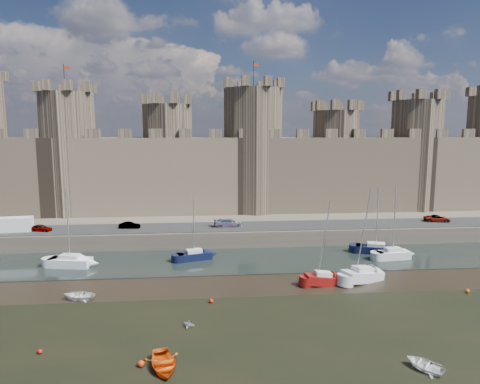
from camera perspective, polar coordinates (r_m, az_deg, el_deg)
The scene contains 24 objects.
ground at distance 38.08m, azimuth 7.62°, elevation -19.78°, with size 160.00×160.00×0.00m, color black.
water_channel at distance 59.97m, azimuth 2.55°, elevation -9.03°, with size 160.00×12.00×0.08m, color black.
quay at distance 94.53m, azimuth -0.34°, elevation -1.87°, with size 160.00×60.00×2.50m, color #4C443A.
road at distance 68.91m, azimuth 1.46°, elevation -4.58°, with size 160.00×7.00×0.10m, color black.
castle at distance 81.29m, azimuth -0.09°, elevation 3.89°, with size 108.50×11.00×29.00m.
car_0 at distance 72.10m, azimuth -25.03°, elevation -4.37°, with size 1.33×3.31×1.13m, color gray.
car_1 at distance 69.44m, azimuth -14.52°, elevation -4.33°, with size 1.14×3.26×1.08m, color gray.
car_2 at distance 68.58m, azimuth -1.58°, elevation -4.11°, with size 1.88×4.63×1.34m, color gray.
car_3 at distance 79.45m, azimuth 24.80°, elevation -3.23°, with size 1.93×4.19×1.16m, color gray.
van at distance 73.54m, azimuth -27.90°, elevation -3.88°, with size 5.13×2.05×2.24m, color silver.
sailboat_0 at distance 61.03m, azimuth -21.73°, elevation -8.57°, with size 5.77×3.08×10.25m.
sailboat_1 at distance 60.00m, azimuth -6.12°, elevation -8.35°, with size 4.99×3.09×9.34m.
sailboat_2 at distance 63.69m, azimuth 19.69°, elevation -7.76°, with size 4.84×2.24×10.14m.
sailboat_3 at distance 65.81m, azimuth 17.67°, elevation -7.20°, with size 5.96×4.05×9.74m.
sailboat_4 at distance 51.63m, azimuth 11.00°, elevation -11.26°, with size 4.39×2.09×9.91m.
sailboat_5 at distance 53.73m, azimuth 15.97°, elevation -10.57°, with size 5.71×4.06×11.49m.
dinghy_0 at distance 35.11m, azimuth -10.16°, elevation -21.68°, with size 2.75×0.80×3.85m, color #CE480C.
dinghy_2 at distance 37.33m, azimuth 23.40°, elevation -20.53°, with size 1.98×0.57×2.77m, color silver.
dinghy_3 at distance 41.07m, azimuth -6.80°, elevation -17.09°, with size 1.01×0.62×1.17m, color silver.
dinghy_6 at distance 49.84m, azimuth -20.67°, elevation -12.87°, with size 2.33×0.68×3.26m, color silver.
buoy_0 at distance 40.09m, azimuth -25.12°, elevation -18.70°, with size 0.38×0.38×0.38m, color red.
buoy_1 at distance 46.01m, azimuth -3.85°, elevation -14.28°, with size 0.46×0.46×0.46m, color red.
buoy_3 at distance 54.58m, azimuth 28.08°, elevation -11.58°, with size 0.47×0.47×0.47m, color #FF540B.
buoy_4 at distance 35.80m, azimuth -13.06°, elevation -21.41°, with size 0.51×0.51×0.51m, color red.
Camera 1 is at (-7.68, -32.75, 17.84)m, focal length 32.00 mm.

